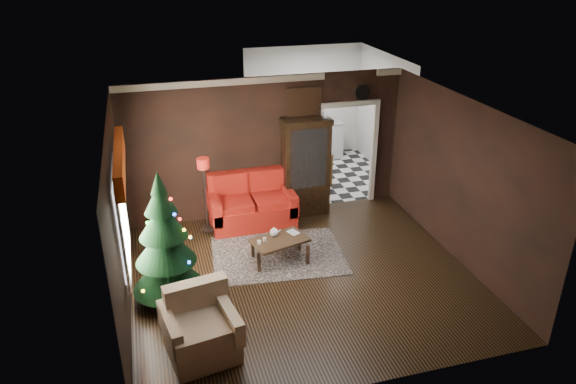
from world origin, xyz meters
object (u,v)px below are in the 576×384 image
object	(u,v)px
curio_cabinet	(306,169)
wall_clock	(362,92)
kitchen_table	(314,167)
coffee_table	(280,250)
teapot	(274,232)
loveseat	(252,201)
armchair	(200,326)
floor_lamp	(205,195)
christmas_tree	(164,241)

from	to	relation	value
curio_cabinet	wall_clock	bearing A→B (deg)	8.53
curio_cabinet	kitchen_table	distance (m)	1.67
coffee_table	teapot	size ratio (longest dim) A/B	5.57
loveseat	wall_clock	distance (m)	3.04
armchair	kitchen_table	distance (m)	6.02
curio_cabinet	kitchen_table	size ratio (longest dim) A/B	2.53
armchair	wall_clock	bearing A→B (deg)	35.49
floor_lamp	armchair	bearing A→B (deg)	-99.31
coffee_table	loveseat	bearing A→B (deg)	96.43
curio_cabinet	teapot	world-z (taller)	curio_cabinet
curio_cabinet	coffee_table	world-z (taller)	curio_cabinet
floor_lamp	teapot	xyz separation A→B (m)	(1.01, -1.13, -0.32)
armchair	christmas_tree	bearing A→B (deg)	93.52
teapot	kitchen_table	distance (m)	3.44
floor_lamp	christmas_tree	bearing A→B (deg)	-114.02
coffee_table	kitchen_table	bearing A→B (deg)	62.25
christmas_tree	kitchen_table	size ratio (longest dim) A/B	2.75
christmas_tree	wall_clock	bearing A→B (deg)	31.33
armchair	coffee_table	distance (m)	2.54
floor_lamp	teapot	size ratio (longest dim) A/B	8.69
curio_cabinet	christmas_tree	size ratio (longest dim) A/B	0.92
curio_cabinet	teapot	xyz separation A→B (m)	(-1.05, -1.55, -0.44)
curio_cabinet	armchair	distance (m)	4.49
floor_lamp	coffee_table	size ratio (longest dim) A/B	1.56
loveseat	christmas_tree	bearing A→B (deg)	-129.87
wall_clock	christmas_tree	bearing A→B (deg)	-148.67
christmas_tree	coffee_table	xyz separation A→B (m)	(1.91, 0.64, -0.83)
floor_lamp	kitchen_table	xyz separation A→B (m)	(2.71, 1.86, -0.45)
curio_cabinet	armchair	bearing A→B (deg)	-125.36
loveseat	kitchen_table	size ratio (longest dim) A/B	2.27
floor_lamp	teapot	bearing A→B (deg)	-48.20
coffee_table	wall_clock	world-z (taller)	wall_clock
teapot	kitchen_table	bearing A→B (deg)	60.29
loveseat	christmas_tree	distance (m)	2.78
floor_lamp	armchair	size ratio (longest dim) A/B	1.56
teapot	curio_cabinet	bearing A→B (deg)	55.88
floor_lamp	coffee_table	distance (m)	1.76
curio_cabinet	teapot	distance (m)	1.93
christmas_tree	armchair	xyz separation A→B (m)	(0.31, -1.33, -0.59)
curio_cabinet	wall_clock	xyz separation A→B (m)	(1.20, 0.18, 1.43)
wall_clock	kitchen_table	xyz separation A→B (m)	(-0.55, 1.25, -2.00)
armchair	teapot	world-z (taller)	armchair
loveseat	armchair	size ratio (longest dim) A/B	1.83
christmas_tree	wall_clock	distance (m)	4.98
floor_lamp	coffee_table	xyz separation A→B (m)	(1.07, -1.25, -0.61)
loveseat	wall_clock	bearing A→B (deg)	9.66
christmas_tree	coffee_table	distance (m)	2.18
armchair	kitchen_table	bearing A→B (deg)	47.67
floor_lamp	kitchen_table	world-z (taller)	floor_lamp
curio_cabinet	floor_lamp	distance (m)	2.10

